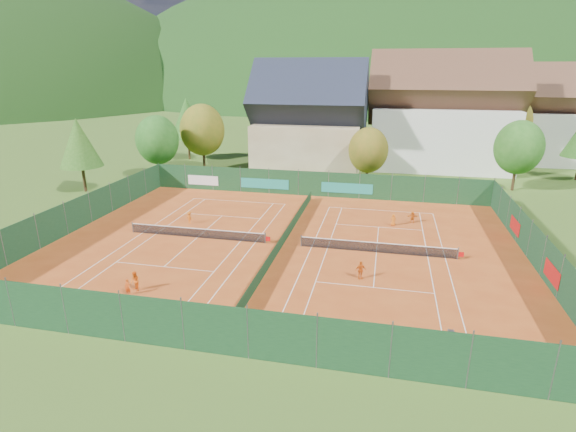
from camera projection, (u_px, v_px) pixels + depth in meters
The scene contains 31 objects.
ground at pixel (283, 245), 39.04m from camera, with size 600.00×600.00×0.00m, color #37581B.
clay_pad at pixel (283, 245), 39.04m from camera, with size 40.00×32.00×0.01m, color #AE4719.
court_markings_left at pixel (197, 238), 40.67m from camera, with size 11.03×23.83×0.00m.
court_markings_right at pixel (376, 252), 37.40m from camera, with size 11.03×23.83×0.00m.
tennis_net_left at pixel (198, 233), 40.48m from camera, with size 13.30×0.10×1.02m.
tennis_net_right at pixel (379, 247), 37.21m from camera, with size 13.30×0.10×1.02m.
court_divider at pixel (283, 239), 38.88m from camera, with size 0.03×28.80×1.00m.
fence_north at pixel (309, 184), 53.49m from camera, with size 40.00×0.10×3.00m.
fence_south at pixel (215, 330), 23.74m from camera, with size 40.00×0.04×3.00m.
fence_west at pixel (78, 213), 42.65m from camera, with size 0.04×32.00×3.00m.
fence_east at pixel (536, 248), 34.54m from camera, with size 0.09×32.00×3.00m.
chalet at pixel (309, 125), 65.36m from camera, with size 16.20×12.00×16.00m.
hotel_block_a at pixel (442, 119), 66.81m from camera, with size 21.60×11.00×17.25m.
hotel_block_b at pixel (528, 120), 71.60m from camera, with size 17.28×10.00×15.50m.
tree_west_front at pixel (157, 140), 60.36m from camera, with size 5.72×5.72×8.69m.
tree_west_mid at pixel (202, 130), 64.90m from camera, with size 6.44×6.44×9.78m.
tree_west_back at pixel (187, 118), 73.32m from camera, with size 5.60×5.60×10.00m.
tree_center at pixel (368, 150), 56.71m from camera, with size 5.01×5.01×7.60m.
tree_east_front at pixel (519, 147), 54.68m from camera, with size 5.72×5.72×8.69m.
tree_west_side at pixel (79, 143), 53.96m from camera, with size 5.04×5.04×9.00m.
tree_east_back at pixel (507, 122), 68.67m from camera, with size 7.15×7.15×10.86m.
mountain_backdrop at pixel (421, 165), 262.09m from camera, with size 820.00×530.00×242.00m.
ball_hopper at pixel (451, 333), 25.08m from camera, with size 0.34×0.34×0.80m.
loose_ball_0 at pixel (167, 261), 35.62m from camera, with size 0.07×0.07×0.07m, color #CCD833.
loose_ball_1 at pixel (336, 321), 27.24m from camera, with size 0.07×0.07×0.07m, color #CCD833.
player_left_near at pixel (128, 287), 30.27m from camera, with size 0.43×0.28×1.18m, color #CE4B12.
player_left_mid at pixel (135, 281), 30.81m from camera, with size 0.70×0.55×1.44m, color orange.
player_left_far at pixel (189, 218), 44.20m from camera, with size 0.79×0.45×1.22m, color orange.
player_right_near at pixel (360, 270), 32.57m from camera, with size 0.81×0.34×1.39m, color #D45A12.
player_right_far_a at pixel (393, 220), 43.60m from camera, with size 0.58×0.38×1.19m, color orange.
player_right_far_b at pixel (412, 217), 44.42m from camera, with size 1.10×0.35×1.19m, color orange.
Camera 1 is at (8.22, -35.31, 14.70)m, focal length 28.00 mm.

